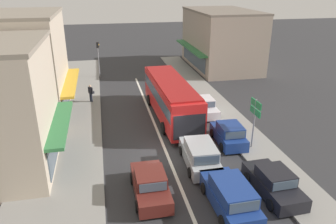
# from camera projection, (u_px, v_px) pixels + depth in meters

# --- Properties ---
(ground_plane) EXTENTS (140.00, 140.00, 0.00)m
(ground_plane) POSITION_uv_depth(u_px,v_px,m) (166.00, 152.00, 22.05)
(ground_plane) COLOR #2D2D30
(lane_centre_line) EXTENTS (0.20, 28.00, 0.01)m
(lane_centre_line) POSITION_uv_depth(u_px,v_px,m) (156.00, 128.00, 25.68)
(lane_centre_line) COLOR silver
(lane_centre_line) RESTS_ON ground
(sidewalk_left) EXTENTS (5.20, 44.00, 0.14)m
(sidewalk_left) POSITION_uv_depth(u_px,v_px,m) (68.00, 124.00, 26.19)
(sidewalk_left) COLOR gray
(sidewalk_left) RESTS_ON ground
(kerb_right) EXTENTS (2.80, 44.00, 0.12)m
(kerb_right) POSITION_uv_depth(u_px,v_px,m) (222.00, 112.00, 28.63)
(kerb_right) COLOR gray
(kerb_right) RESTS_ON ground
(shopfront_mid_block) EXTENTS (7.49, 9.12, 8.49)m
(shopfront_mid_block) POSITION_uv_depth(u_px,v_px,m) (22.00, 66.00, 26.59)
(shopfront_mid_block) COLOR #B2A38E
(shopfront_mid_block) RESTS_ON ground
(building_right_far) EXTENTS (8.24, 12.26, 7.28)m
(building_right_far) POSITION_uv_depth(u_px,v_px,m) (221.00, 39.00, 42.04)
(building_right_far) COLOR gray
(building_right_far) RESTS_ON ground
(city_bus) EXTENTS (2.93, 10.91, 3.23)m
(city_bus) POSITION_uv_depth(u_px,v_px,m) (171.00, 96.00, 26.89)
(city_bus) COLOR red
(city_bus) RESTS_ON ground
(wagon_adjacent_lane_trail) EXTENTS (2.00, 4.53, 1.58)m
(wagon_adjacent_lane_trail) POSITION_uv_depth(u_px,v_px,m) (230.00, 196.00, 16.44)
(wagon_adjacent_lane_trail) COLOR navy
(wagon_adjacent_lane_trail) RESTS_ON ground
(sedan_queue_gap_filler) EXTENTS (1.90, 4.20, 1.47)m
(sedan_queue_gap_filler) POSITION_uv_depth(u_px,v_px,m) (150.00, 185.00, 17.47)
(sedan_queue_gap_filler) COLOR #561E19
(sedan_queue_gap_filler) RESTS_ON ground
(wagon_behind_bus_mid) EXTENTS (2.10, 4.58, 1.58)m
(wagon_behind_bus_mid) POSITION_uv_depth(u_px,v_px,m) (200.00, 155.00, 20.28)
(wagon_behind_bus_mid) COLOR #9EA3A8
(wagon_behind_bus_mid) RESTS_ON ground
(parked_sedan_kerb_front) EXTENTS (2.01, 4.26, 1.47)m
(parked_sedan_kerb_front) POSITION_uv_depth(u_px,v_px,m) (274.00, 183.00, 17.62)
(parked_sedan_kerb_front) COLOR black
(parked_sedan_kerb_front) RESTS_ON ground
(parked_hatchback_kerb_second) EXTENTS (1.92, 3.76, 1.54)m
(parked_hatchback_kerb_second) POSITION_uv_depth(u_px,v_px,m) (229.00, 134.00, 22.99)
(parked_hatchback_kerb_second) COLOR navy
(parked_hatchback_kerb_second) RESTS_ON ground
(parked_sedan_kerb_third) EXTENTS (1.91, 4.21, 1.47)m
(parked_sedan_kerb_third) POSITION_uv_depth(u_px,v_px,m) (203.00, 106.00, 28.17)
(parked_sedan_kerb_third) COLOR silver
(parked_sedan_kerb_third) RESTS_ON ground
(traffic_light_downstreet) EXTENTS (0.33, 0.24, 4.20)m
(traffic_light_downstreet) POSITION_uv_depth(u_px,v_px,m) (98.00, 54.00, 37.69)
(traffic_light_downstreet) COLOR gray
(traffic_light_downstreet) RESTS_ON ground
(directional_road_sign) EXTENTS (0.10, 1.40, 3.60)m
(directional_road_sign) POSITION_uv_depth(u_px,v_px,m) (255.00, 112.00, 21.54)
(directional_road_sign) COLOR gray
(directional_road_sign) RESTS_ON ground
(pedestrian_with_handbag_near) EXTENTS (0.58, 0.53, 1.63)m
(pedestrian_with_handbag_near) POSITION_uv_depth(u_px,v_px,m) (91.00, 92.00, 30.44)
(pedestrian_with_handbag_near) COLOR #232838
(pedestrian_with_handbag_near) RESTS_ON sidewalk_left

